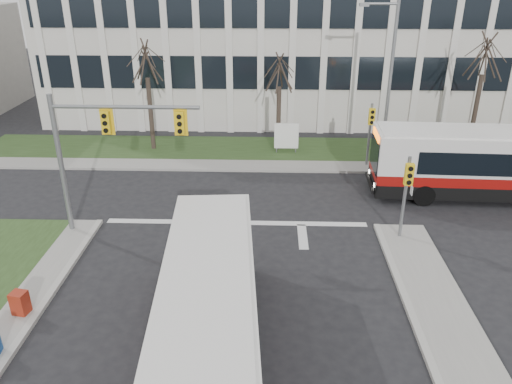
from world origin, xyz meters
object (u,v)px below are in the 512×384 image
object	(u,v)px
bus_cross	(504,166)
newspaper_box_red	(20,304)
streetlight	(387,76)
directory_sign	(286,136)
bus_main	(208,341)

from	to	relation	value
bus_cross	newspaper_box_red	size ratio (longest dim) A/B	13.60
streetlight	directory_sign	bearing A→B (deg)	166.77
streetlight	newspaper_box_red	world-z (taller)	streetlight
bus_main	streetlight	bearing A→B (deg)	61.19
bus_main	newspaper_box_red	size ratio (longest dim) A/B	12.59
directory_sign	streetlight	bearing A→B (deg)	-13.23
directory_sign	newspaper_box_red	world-z (taller)	directory_sign
bus_main	directory_sign	bearing A→B (deg)	77.99
streetlight	directory_sign	xyz separation A→B (m)	(-5.53, 1.30, -4.02)
directory_sign	bus_cross	xyz separation A→B (m)	(10.76, -6.03, 0.55)
streetlight	directory_sign	distance (m)	6.96
streetlight	bus_cross	world-z (taller)	streetlight
streetlight	newspaper_box_red	distance (m)	21.57
streetlight	bus_cross	xyz separation A→B (m)	(5.23, -4.73, -3.47)
streetlight	directory_sign	world-z (taller)	streetlight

